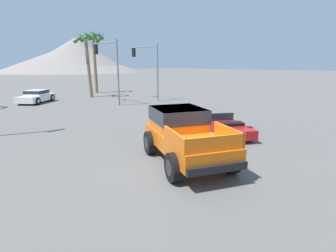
% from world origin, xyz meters
% --- Properties ---
extents(ground_plane, '(320.00, 320.00, 0.00)m').
position_xyz_m(ground_plane, '(0.00, 0.00, 0.00)').
color(ground_plane, '#5B5956').
extents(orange_pickup_truck, '(3.91, 5.24, 1.98)m').
position_xyz_m(orange_pickup_truck, '(0.38, 0.48, 1.12)').
color(orange_pickup_truck, orange).
rests_on(orange_pickup_truck, ground_plane).
extents(red_convertible_car, '(3.75, 4.40, 1.06)m').
position_xyz_m(red_convertible_car, '(4.79, 1.50, 0.42)').
color(red_convertible_car, '#B21419').
rests_on(red_convertible_car, ground_plane).
extents(parked_car_white, '(4.33, 4.03, 1.23)m').
position_xyz_m(parked_car_white, '(1.90, 20.96, 0.63)').
color(parked_car_white, white).
rests_on(parked_car_white, ground_plane).
extents(traffic_light_main, '(0.38, 4.38, 5.63)m').
position_xyz_m(traffic_light_main, '(11.13, 15.25, 3.98)').
color(traffic_light_main, slate).
rests_on(traffic_light_main, ground_plane).
extents(traffic_light_crosswalk, '(0.38, 4.12, 5.80)m').
position_xyz_m(traffic_light_crosswalk, '(6.65, 15.48, 4.07)').
color(traffic_light_crosswalk, slate).
rests_on(traffic_light_crosswalk, ground_plane).
extents(palm_tree_tall, '(2.63, 2.74, 7.79)m').
position_xyz_m(palm_tree_tall, '(10.76, 24.90, 5.83)').
color(palm_tree_tall, brown).
rests_on(palm_tree_tall, ground_plane).
extents(palm_tree_short, '(2.82, 2.85, 7.21)m').
position_xyz_m(palm_tree_short, '(7.87, 21.38, 5.43)').
color(palm_tree_short, brown).
rests_on(palm_tree_short, ground_plane).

